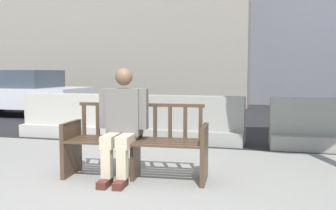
# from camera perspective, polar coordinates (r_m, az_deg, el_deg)

# --- Properties ---
(ground_plane) EXTENTS (200.00, 200.00, 0.00)m
(ground_plane) POSITION_cam_1_polar(r_m,az_deg,el_deg) (3.91, -7.95, -13.88)
(ground_plane) COLOR gray
(street_asphalt) EXTENTS (120.00, 12.00, 0.01)m
(street_asphalt) POSITION_cam_1_polar(r_m,az_deg,el_deg) (12.25, 8.09, -0.91)
(street_asphalt) COLOR black
(street_asphalt) RESTS_ON ground
(street_bench) EXTENTS (1.72, 0.64, 0.88)m
(street_bench) POSITION_cam_1_polar(r_m,az_deg,el_deg) (4.51, -4.90, -6.07)
(street_bench) COLOR #473323
(street_bench) RESTS_ON ground
(seated_person) EXTENTS (0.59, 0.74, 1.31)m
(seated_person) POSITION_cam_1_polar(r_m,az_deg,el_deg) (4.45, -7.00, -2.41)
(seated_person) COLOR #66605B
(seated_person) RESTS_ON ground
(jersey_barrier_centre) EXTENTS (2.01, 0.72, 0.84)m
(jersey_barrier_centre) POSITION_cam_1_polar(r_m,az_deg,el_deg) (6.77, 3.13, -2.81)
(jersey_barrier_centre) COLOR gray
(jersey_barrier_centre) RESTS_ON ground
(jersey_barrier_left) EXTENTS (2.01, 0.71, 0.84)m
(jersey_barrier_left) POSITION_cam_1_polar(r_m,az_deg,el_deg) (7.61, -14.19, -2.09)
(jersey_barrier_left) COLOR #ADA89E
(jersey_barrier_left) RESTS_ON ground
(jersey_barrier_right) EXTENTS (2.03, 0.78, 0.84)m
(jersey_barrier_right) POSITION_cam_1_polar(r_m,az_deg,el_deg) (6.66, 23.89, -3.37)
(jersey_barrier_right) COLOR gray
(jersey_barrier_right) RESTS_ON ground
(car_sedan_mid) EXTENTS (4.14, 1.96, 1.32)m
(car_sedan_mid) POSITION_cam_1_polar(r_m,az_deg,el_deg) (11.83, -21.99, 1.76)
(car_sedan_mid) COLOR silver
(car_sedan_mid) RESTS_ON ground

